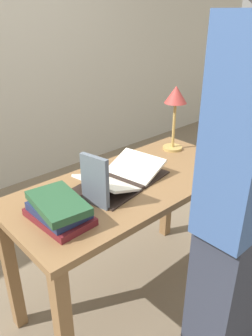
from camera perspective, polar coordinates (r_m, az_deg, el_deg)
ground_plane at (r=2.18m, az=0.72°, el=-20.61°), size 12.00×12.00×0.00m
reading_desk at (r=1.77m, az=0.83°, el=-5.91°), size 1.31×0.60×0.78m
open_book at (r=1.69m, az=-0.79°, el=-1.64°), size 0.53×0.36×0.09m
book_stack_tall at (r=1.41m, az=-11.65°, el=-7.16°), size 0.21×0.31×0.10m
book_standing_upright at (r=1.45m, az=-5.45°, el=-2.35°), size 0.05×0.15×0.24m
reading_lamp at (r=2.03m, az=8.61°, el=11.31°), size 0.14×0.14×0.40m
coffee_mug at (r=1.51m, az=-4.69°, el=-4.54°), size 0.08×0.10×0.08m
person_reader at (r=1.32m, az=19.04°, el=-8.20°), size 0.36×0.21×1.76m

